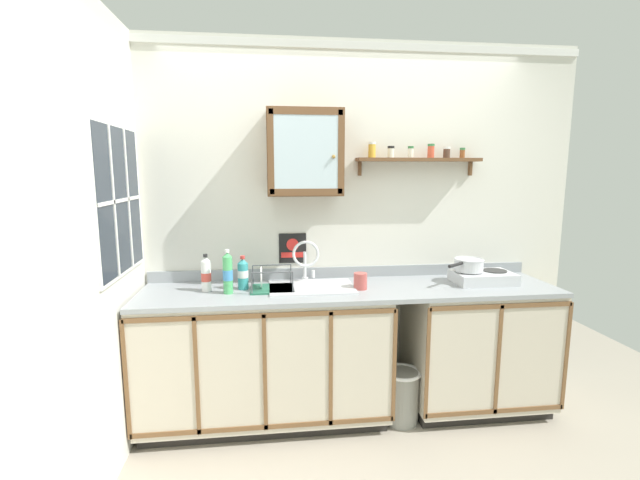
# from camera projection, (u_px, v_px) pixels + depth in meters

# --- Properties ---
(floor) EXTENTS (5.82, 5.82, 0.00)m
(floor) POSITION_uv_depth(u_px,v_px,m) (363.00, 452.00, 2.66)
(floor) COLOR #9E9384
(floor) RESTS_ON ground
(back_wall) EXTENTS (3.42, 0.07, 2.59)m
(back_wall) POSITION_uv_depth(u_px,v_px,m) (343.00, 225.00, 3.19)
(back_wall) COLOR silver
(back_wall) RESTS_ON ground
(side_wall_left) EXTENTS (0.05, 3.53, 2.59)m
(side_wall_left) POSITION_uv_depth(u_px,v_px,m) (79.00, 257.00, 2.05)
(side_wall_left) COLOR silver
(side_wall_left) RESTS_ON ground
(lower_cabinet_run) EXTENTS (1.64, 0.60, 0.89)m
(lower_cabinet_run) POSITION_uv_depth(u_px,v_px,m) (265.00, 358.00, 2.94)
(lower_cabinet_run) COLOR black
(lower_cabinet_run) RESTS_ON ground
(lower_cabinet_run_right) EXTENTS (0.98, 0.60, 0.89)m
(lower_cabinet_run_right) POSITION_uv_depth(u_px,v_px,m) (476.00, 347.00, 3.12)
(lower_cabinet_run_right) COLOR black
(lower_cabinet_run_right) RESTS_ON ground
(countertop) EXTENTS (2.78, 0.62, 0.03)m
(countertop) POSITION_uv_depth(u_px,v_px,m) (351.00, 290.00, 2.94)
(countertop) COLOR gray
(countertop) RESTS_ON lower_cabinet_run
(backsplash) EXTENTS (2.78, 0.02, 0.08)m
(backsplash) POSITION_uv_depth(u_px,v_px,m) (344.00, 272.00, 3.21)
(backsplash) COLOR gray
(backsplash) RESTS_ON countertop
(sink) EXTENTS (0.56, 0.43, 0.41)m
(sink) POSITION_uv_depth(u_px,v_px,m) (311.00, 289.00, 2.94)
(sink) COLOR silver
(sink) RESTS_ON countertop
(hot_plate_stove) EXTENTS (0.41, 0.27, 0.08)m
(hot_plate_stove) POSITION_uv_depth(u_px,v_px,m) (483.00, 277.00, 3.06)
(hot_plate_stove) COLOR silver
(hot_plate_stove) RESTS_ON countertop
(saucepan) EXTENTS (0.32, 0.26, 0.09)m
(saucepan) POSITION_uv_depth(u_px,v_px,m) (469.00, 264.00, 3.05)
(saucepan) COLOR silver
(saucepan) RESTS_ON hot_plate_stove
(bottle_opaque_white_0) EXTENTS (0.06, 0.06, 0.25)m
(bottle_opaque_white_0) POSITION_uv_depth(u_px,v_px,m) (206.00, 274.00, 2.84)
(bottle_opaque_white_0) COLOR white
(bottle_opaque_white_0) RESTS_ON countertop
(bottle_detergent_teal_1) EXTENTS (0.07, 0.07, 0.22)m
(bottle_detergent_teal_1) POSITION_uv_depth(u_px,v_px,m) (243.00, 274.00, 2.88)
(bottle_detergent_teal_1) COLOR teal
(bottle_detergent_teal_1) RESTS_ON countertop
(bottle_soda_green_2) EXTENTS (0.06, 0.06, 0.29)m
(bottle_soda_green_2) POSITION_uv_depth(u_px,v_px,m) (228.00, 273.00, 2.78)
(bottle_soda_green_2) COLOR #4CB266
(bottle_soda_green_2) RESTS_ON countertop
(dish_rack) EXTENTS (0.28, 0.24, 0.16)m
(dish_rack) POSITION_uv_depth(u_px,v_px,m) (271.00, 286.00, 2.88)
(dish_rack) COLOR #26664C
(dish_rack) RESTS_ON countertop
(mug) EXTENTS (0.09, 0.13, 0.11)m
(mug) POSITION_uv_depth(u_px,v_px,m) (360.00, 281.00, 2.89)
(mug) COLOR #B24C47
(mug) RESTS_ON countertop
(wall_cabinet) EXTENTS (0.50, 0.29, 0.57)m
(wall_cabinet) POSITION_uv_depth(u_px,v_px,m) (304.00, 153.00, 2.92)
(wall_cabinet) COLOR brown
(spice_shelf) EXTENTS (0.88, 0.14, 0.23)m
(spice_shelf) POSITION_uv_depth(u_px,v_px,m) (417.00, 158.00, 3.08)
(spice_shelf) COLOR brown
(warning_sign) EXTENTS (0.20, 0.01, 0.21)m
(warning_sign) POSITION_uv_depth(u_px,v_px,m) (293.00, 248.00, 3.14)
(warning_sign) COLOR black
(window) EXTENTS (0.03, 0.76, 0.88)m
(window) POSITION_uv_depth(u_px,v_px,m) (119.00, 200.00, 2.53)
(window) COLOR #262D38
(trash_bin) EXTENTS (0.26, 0.26, 0.37)m
(trash_bin) POSITION_uv_depth(u_px,v_px,m) (402.00, 395.00, 2.96)
(trash_bin) COLOR gray
(trash_bin) RESTS_ON ground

